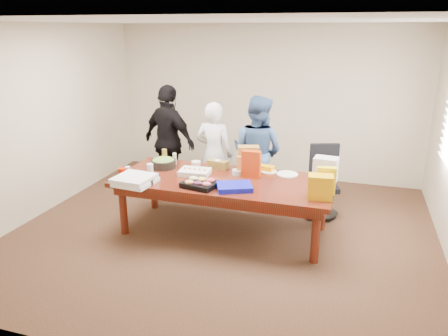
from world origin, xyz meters
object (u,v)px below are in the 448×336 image
(sheet_cake, at_px, (195,172))
(salad_bowl, at_px, (163,164))
(conference_table, at_px, (224,206))
(office_chair, at_px, (321,184))
(person_center, at_px, (214,154))
(person_right, at_px, (257,152))

(sheet_cake, bearing_deg, salad_bowl, 159.95)
(conference_table, bearing_deg, salad_bowl, 167.68)
(office_chair, distance_m, person_center, 1.64)
(conference_table, height_order, sheet_cake, sheet_cake)
(person_right, height_order, sheet_cake, person_right)
(person_center, xyz_separation_m, person_right, (0.64, 0.12, 0.05))
(sheet_cake, relative_size, salad_bowl, 1.13)
(office_chair, xyz_separation_m, person_center, (-1.62, -0.01, 0.30))
(conference_table, height_order, person_right, person_right)
(person_center, distance_m, person_right, 0.65)
(office_chair, relative_size, sheet_cake, 2.51)
(person_right, bearing_deg, salad_bowl, 51.54)
(office_chair, xyz_separation_m, salad_bowl, (-2.14, -0.69, 0.31))
(person_right, xyz_separation_m, sheet_cake, (-0.63, -0.96, -0.07))
(person_center, distance_m, salad_bowl, 0.86)
(conference_table, relative_size, office_chair, 2.81)
(conference_table, height_order, person_center, person_center)
(salad_bowl, bearing_deg, conference_table, -12.32)
(person_center, relative_size, sheet_cake, 4.03)
(conference_table, xyz_separation_m, sheet_cake, (-0.42, 0.05, 0.41))
(office_chair, height_order, person_right, person_right)
(person_center, relative_size, person_right, 0.94)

